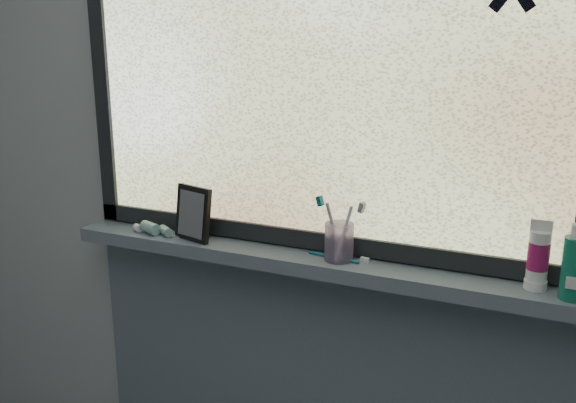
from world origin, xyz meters
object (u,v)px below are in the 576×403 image
(toothbrush_cup, at_px, (339,242))
(cream_tube, at_px, (539,253))
(vanity_mirror, at_px, (193,213))
(mouthwash_bottle, at_px, (576,262))

(toothbrush_cup, distance_m, cream_tube, 0.50)
(toothbrush_cup, height_order, cream_tube, cream_tube)
(vanity_mirror, xyz_separation_m, mouthwash_bottle, (1.02, -0.01, 0.01))
(mouthwash_bottle, height_order, cream_tube, mouthwash_bottle)
(vanity_mirror, xyz_separation_m, toothbrush_cup, (0.45, 0.01, -0.03))
(vanity_mirror, relative_size, cream_tube, 1.30)
(vanity_mirror, distance_m, toothbrush_cup, 0.45)
(mouthwash_bottle, bearing_deg, cream_tube, 160.98)
(toothbrush_cup, bearing_deg, cream_tube, 0.95)
(cream_tube, bearing_deg, vanity_mirror, -178.72)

